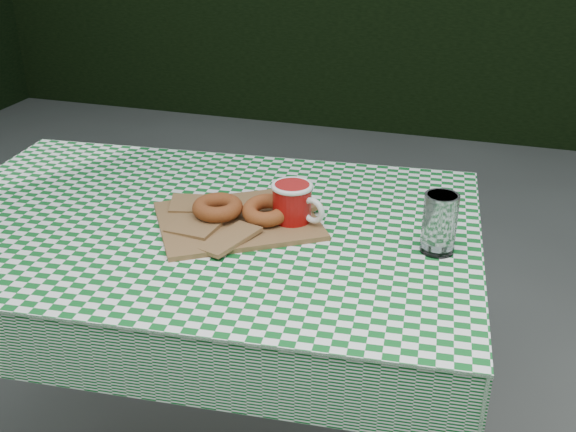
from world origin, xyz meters
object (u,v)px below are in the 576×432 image
object	(u,v)px
drinking_glass	(439,223)
table	(206,359)
coffee_mug	(292,204)
paper_bag	(238,219)

from	to	relation	value
drinking_glass	table	bearing A→B (deg)	-178.56
table	coffee_mug	bearing A→B (deg)	6.69
paper_bag	drinking_glass	bearing A→B (deg)	-0.04
table	coffee_mug	xyz separation A→B (m)	(0.21, 0.04, 0.43)
table	paper_bag	distance (m)	0.40
coffee_mug	table	bearing A→B (deg)	-150.09
paper_bag	drinking_glass	world-z (taller)	drinking_glass
paper_bag	coffee_mug	bearing A→B (deg)	14.38
coffee_mug	paper_bag	bearing A→B (deg)	-147.42
paper_bag	drinking_glass	distance (m)	0.43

